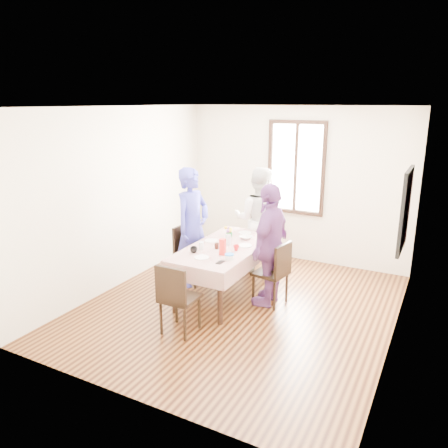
{
  "coord_description": "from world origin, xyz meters",
  "views": [
    {
      "loc": [
        2.4,
        -5.03,
        2.77
      ],
      "look_at": [
        -0.35,
        0.21,
        1.1
      ],
      "focal_mm": 35.12,
      "sensor_mm": 36.0,
      "label": 1
    }
  ],
  "objects_px": {
    "dining_table": "(226,271)",
    "chair_far": "(259,243)",
    "chair_near": "(180,298)",
    "person_far": "(259,219)",
    "person_left": "(192,227)",
    "chair_left": "(192,255)",
    "person_right": "(270,245)",
    "chair_right": "(271,273)"
  },
  "relations": [
    {
      "from": "dining_table",
      "to": "chair_far",
      "type": "xyz_separation_m",
      "value": [
        0.0,
        1.21,
        0.08
      ]
    },
    {
      "from": "chair_near",
      "to": "person_far",
      "type": "height_order",
      "value": "person_far"
    },
    {
      "from": "chair_far",
      "to": "person_left",
      "type": "xyz_separation_m",
      "value": [
        -0.66,
        -1.04,
        0.46
      ]
    },
    {
      "from": "chair_left",
      "to": "person_right",
      "type": "distance_m",
      "value": 1.41
    },
    {
      "from": "chair_far",
      "to": "chair_left",
      "type": "bearing_deg",
      "value": 52.67
    },
    {
      "from": "chair_far",
      "to": "person_far",
      "type": "xyz_separation_m",
      "value": [
        0.0,
        -0.02,
        0.42
      ]
    },
    {
      "from": "dining_table",
      "to": "person_far",
      "type": "relative_size",
      "value": 1.01
    },
    {
      "from": "person_left",
      "to": "chair_near",
      "type": "bearing_deg",
      "value": -145.83
    },
    {
      "from": "chair_left",
      "to": "person_far",
      "type": "distance_m",
      "value": 1.3
    },
    {
      "from": "chair_near",
      "to": "person_far",
      "type": "distance_m",
      "value": 2.43
    },
    {
      "from": "chair_right",
      "to": "chair_near",
      "type": "relative_size",
      "value": 1.0
    },
    {
      "from": "chair_right",
      "to": "chair_far",
      "type": "xyz_separation_m",
      "value": [
        -0.68,
        1.15,
        0.0
      ]
    },
    {
      "from": "person_left",
      "to": "person_right",
      "type": "height_order",
      "value": "person_left"
    },
    {
      "from": "chair_left",
      "to": "chair_near",
      "type": "bearing_deg",
      "value": 29.26
    },
    {
      "from": "person_far",
      "to": "person_right",
      "type": "bearing_deg",
      "value": 106.95
    },
    {
      "from": "dining_table",
      "to": "chair_far",
      "type": "bearing_deg",
      "value": 90.0
    },
    {
      "from": "dining_table",
      "to": "chair_left",
      "type": "bearing_deg",
      "value": 166.37
    },
    {
      "from": "dining_table",
      "to": "person_left",
      "type": "distance_m",
      "value": 0.87
    },
    {
      "from": "person_right",
      "to": "person_far",
      "type": "bearing_deg",
      "value": -148.44
    },
    {
      "from": "chair_left",
      "to": "chair_near",
      "type": "height_order",
      "value": "same"
    },
    {
      "from": "chair_left",
      "to": "chair_right",
      "type": "xyz_separation_m",
      "value": [
        1.36,
        -0.11,
        0.0
      ]
    },
    {
      "from": "chair_right",
      "to": "person_left",
      "type": "bearing_deg",
      "value": 94.46
    },
    {
      "from": "chair_far",
      "to": "person_left",
      "type": "distance_m",
      "value": 1.32
    },
    {
      "from": "chair_far",
      "to": "person_far",
      "type": "relative_size",
      "value": 0.52
    },
    {
      "from": "dining_table",
      "to": "chair_far",
      "type": "relative_size",
      "value": 1.93
    },
    {
      "from": "chair_left",
      "to": "chair_far",
      "type": "relative_size",
      "value": 1.0
    },
    {
      "from": "chair_far",
      "to": "person_left",
      "type": "bearing_deg",
      "value": 53.38
    },
    {
      "from": "chair_right",
      "to": "person_far",
      "type": "relative_size",
      "value": 0.52
    },
    {
      "from": "chair_near",
      "to": "chair_far",
      "type": "bearing_deg",
      "value": 89.48
    },
    {
      "from": "dining_table",
      "to": "person_left",
      "type": "height_order",
      "value": "person_left"
    },
    {
      "from": "dining_table",
      "to": "chair_right",
      "type": "distance_m",
      "value": 0.69
    },
    {
      "from": "chair_near",
      "to": "person_right",
      "type": "relative_size",
      "value": 0.53
    },
    {
      "from": "chair_near",
      "to": "person_right",
      "type": "height_order",
      "value": "person_right"
    },
    {
      "from": "dining_table",
      "to": "chair_left",
      "type": "relative_size",
      "value": 1.93
    },
    {
      "from": "chair_near",
      "to": "dining_table",
      "type": "bearing_deg",
      "value": 89.48
    },
    {
      "from": "person_far",
      "to": "person_right",
      "type": "distance_m",
      "value": 1.31
    },
    {
      "from": "dining_table",
      "to": "chair_near",
      "type": "distance_m",
      "value": 1.21
    },
    {
      "from": "chair_left",
      "to": "person_left",
      "type": "xyz_separation_m",
      "value": [
        0.02,
        0.0,
        0.46
      ]
    },
    {
      "from": "chair_left",
      "to": "person_far",
      "type": "xyz_separation_m",
      "value": [
        0.68,
        1.02,
        0.42
      ]
    },
    {
      "from": "chair_right",
      "to": "chair_far",
      "type": "bearing_deg",
      "value": 39.65
    },
    {
      "from": "chair_near",
      "to": "person_right",
      "type": "distance_m",
      "value": 1.48
    },
    {
      "from": "chair_right",
      "to": "person_left",
      "type": "distance_m",
      "value": 1.42
    }
  ]
}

